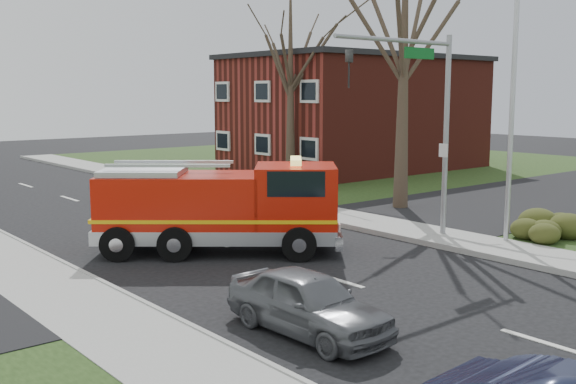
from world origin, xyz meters
TOP-DOWN VIEW (x-y plane):
  - ground at (0.00, 0.00)m, footprint 120.00×120.00m
  - sidewalk_right at (6.20, 0.00)m, footprint 2.40×80.00m
  - sidewalk_left at (-6.20, 0.00)m, footprint 2.40×80.00m
  - brick_building at (19.00, 18.00)m, footprint 15.40×10.40m
  - health_center_sign at (10.50, 12.50)m, footprint 0.12×2.00m
  - hedge_corner at (9.00, -1.00)m, footprint 2.80×2.00m
  - bare_tree_near at (9.50, 6.00)m, footprint 6.00×6.00m
  - bare_tree_far at (11.00, 15.00)m, footprint 5.25×5.25m
  - traffic_signal_mast at (5.21, 1.50)m, footprint 5.29×0.18m
  - streetlight_pole at (7.14, -0.50)m, footprint 1.48×0.16m
  - fire_engine at (-0.50, 4.59)m, footprint 7.17×6.58m
  - parked_car_maroon at (-3.24, -2.54)m, footprint 1.71×3.95m

SIDE VIEW (x-z plane):
  - ground at x=0.00m, z-range 0.00..0.00m
  - sidewalk_right at x=6.20m, z-range 0.00..0.15m
  - sidewalk_left at x=-6.20m, z-range 0.00..0.15m
  - hedge_corner at x=9.00m, z-range 0.13..1.03m
  - parked_car_maroon at x=-3.24m, z-range 0.00..1.33m
  - health_center_sign at x=10.50m, z-range 0.18..1.58m
  - fire_engine at x=-0.50m, z-range -0.14..2.80m
  - brick_building at x=19.00m, z-range 0.03..7.28m
  - streetlight_pole at x=7.14m, z-range 0.35..8.75m
  - traffic_signal_mast at x=5.21m, z-range 1.31..8.11m
  - bare_tree_far at x=11.00m, z-range 1.24..11.74m
  - bare_tree_near at x=9.50m, z-range 1.41..13.41m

